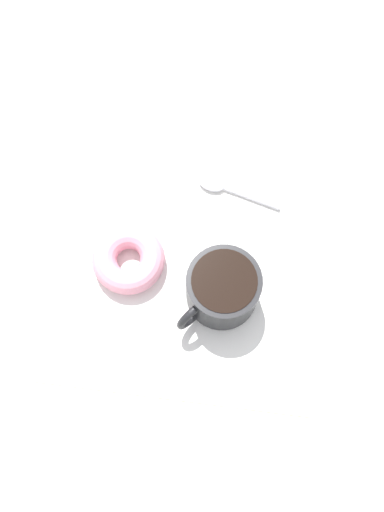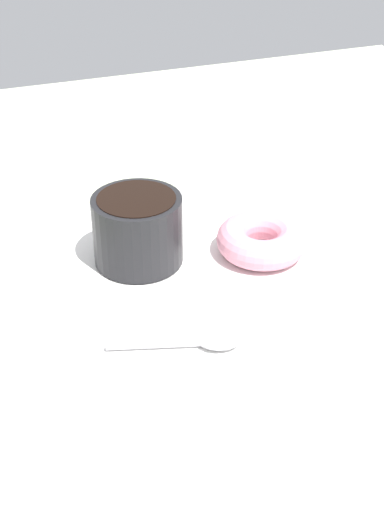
# 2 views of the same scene
# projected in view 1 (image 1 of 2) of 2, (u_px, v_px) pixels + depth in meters

# --- Properties ---
(ground_plane) EXTENTS (1.20, 1.20, 0.02)m
(ground_plane) POSITION_uv_depth(u_px,v_px,m) (188.00, 266.00, 0.74)
(ground_plane) COLOR beige
(napkin) EXTENTS (0.35, 0.35, 0.00)m
(napkin) POSITION_uv_depth(u_px,v_px,m) (192.00, 261.00, 0.73)
(napkin) COLOR white
(napkin) RESTS_ON ground_plane
(coffee_cup) EXTENTS (0.10, 0.10, 0.07)m
(coffee_cup) POSITION_uv_depth(u_px,v_px,m) (222.00, 289.00, 0.68)
(coffee_cup) COLOR black
(coffee_cup) RESTS_ON napkin
(donut) EXTENTS (0.09, 0.09, 0.03)m
(donut) POSITION_uv_depth(u_px,v_px,m) (129.00, 259.00, 0.71)
(donut) COLOR pink
(donut) RESTS_ON napkin
(spoon) EXTENTS (0.05, 0.11, 0.01)m
(spoon) POSITION_uv_depth(u_px,v_px,m) (221.00, 187.00, 0.76)
(spoon) COLOR silver
(spoon) RESTS_ON napkin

